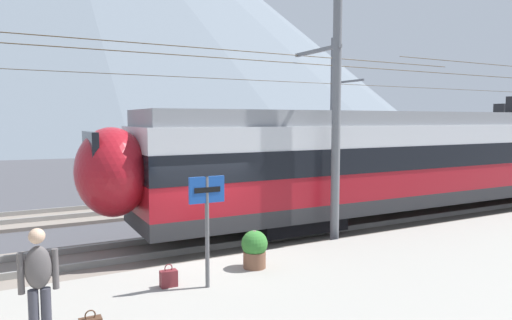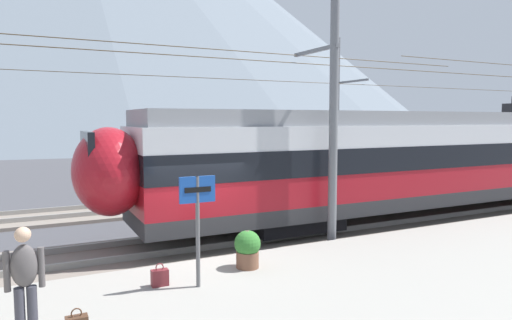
# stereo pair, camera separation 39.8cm
# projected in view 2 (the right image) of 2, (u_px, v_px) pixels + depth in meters

# --- Properties ---
(ground_plane) EXTENTS (400.00, 400.00, 0.00)m
(ground_plane) POSITION_uv_depth(u_px,v_px,m) (197.00, 264.00, 11.38)
(ground_plane) COLOR #424247
(track_near) EXTENTS (120.00, 3.00, 0.28)m
(track_near) POSITION_uv_depth(u_px,v_px,m) (181.00, 248.00, 12.57)
(track_near) COLOR slate
(track_near) RESTS_ON ground
(track_far) EXTENTS (120.00, 3.00, 0.28)m
(track_far) POSITION_uv_depth(u_px,v_px,m) (136.00, 209.00, 17.90)
(track_far) COLOR slate
(track_far) RESTS_ON ground
(train_near_platform) EXTENTS (26.13, 2.88, 4.27)m
(train_near_platform) POSITION_uv_depth(u_px,v_px,m) (451.00, 156.00, 17.01)
(train_near_platform) COLOR #2D2D30
(train_near_platform) RESTS_ON track_near
(train_far_track) EXTENTS (25.08, 3.01, 4.27)m
(train_far_track) POSITION_uv_depth(u_px,v_px,m) (463.00, 144.00, 25.90)
(train_far_track) COLOR #2D2D30
(train_far_track) RESTS_ON track_far
(catenary_mast_mid) EXTENTS (45.73, 2.13, 7.63)m
(catenary_mast_mid) POSITION_uv_depth(u_px,v_px,m) (331.00, 105.00, 12.36)
(catenary_mast_mid) COLOR slate
(catenary_mast_mid) RESTS_ON ground
(catenary_mast_far_side) EXTENTS (45.73, 2.61, 7.95)m
(catenary_mast_far_side) POSITION_uv_depth(u_px,v_px,m) (339.00, 110.00, 24.48)
(catenary_mast_far_side) COLOR slate
(catenary_mast_far_side) RESTS_ON ground
(platform_sign) EXTENTS (0.70, 0.08, 2.13)m
(platform_sign) POSITION_uv_depth(u_px,v_px,m) (197.00, 206.00, 8.61)
(platform_sign) COLOR #59595B
(platform_sign) RESTS_ON platform_slab
(passenger_walking) EXTENTS (0.53, 0.22, 1.69)m
(passenger_walking) POSITION_uv_depth(u_px,v_px,m) (25.00, 278.00, 6.48)
(passenger_walking) COLOR #383842
(passenger_walking) RESTS_ON platform_slab
(handbag_near_sign) EXTENTS (0.32, 0.18, 0.44)m
(handbag_near_sign) POSITION_uv_depth(u_px,v_px,m) (160.00, 277.00, 8.78)
(handbag_near_sign) COLOR maroon
(handbag_near_sign) RESTS_ON platform_slab
(potted_plant_platform_edge) EXTENTS (0.57, 0.57, 0.82)m
(potted_plant_platform_edge) POSITION_uv_depth(u_px,v_px,m) (247.00, 247.00, 9.83)
(potted_plant_platform_edge) COLOR brown
(potted_plant_platform_edge) RESTS_ON platform_slab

